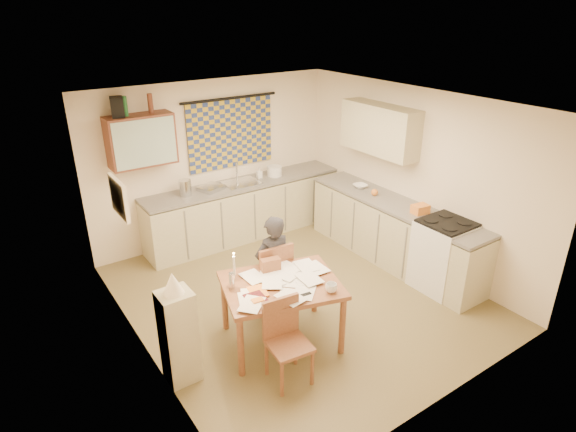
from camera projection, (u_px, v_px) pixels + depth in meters
floor at (297, 296)px, 6.31m from camera, size 4.00×4.50×0.02m
ceiling at (299, 103)px, 5.28m from camera, size 4.00×4.50×0.02m
wall_back at (214, 161)px, 7.50m from camera, size 4.00×0.02×2.50m
wall_front at (453, 293)px, 4.10m from camera, size 4.00×0.02×2.50m
wall_left at (134, 253)px, 4.76m from camera, size 0.02×4.50×2.50m
wall_right at (413, 177)px, 6.84m from camera, size 0.02×4.50×2.50m
window_blind at (231, 134)px, 7.46m from camera, size 1.45×0.03×1.05m
curtain_rod at (230, 98)px, 7.22m from camera, size 1.60×0.04×0.04m
wall_cabinet at (141, 140)px, 6.54m from camera, size 0.90×0.34×0.70m
wall_cabinet_glass at (145, 143)px, 6.41m from camera, size 0.84×0.02×0.64m
upper_cabinet_right at (380, 129)px, 6.92m from camera, size 0.34×1.30×0.70m
framed_print at (119, 198)px, 4.89m from camera, size 0.04×0.50×0.40m
print_canvas at (121, 197)px, 4.91m from camera, size 0.01×0.42×0.32m
counter_back at (245, 210)px, 7.77m from camera, size 3.30×0.62×0.92m
counter_right at (393, 232)px, 7.00m from camera, size 0.62×2.95×0.92m
stove at (443, 255)px, 6.32m from camera, size 0.62×0.62×0.96m
sink at (242, 185)px, 7.57m from camera, size 0.56×0.47×0.10m
tap at (237, 171)px, 7.65m from camera, size 0.04×0.04×0.28m
dish_rack at (211, 188)px, 7.27m from camera, size 0.43×0.40×0.06m
kettle at (185, 188)px, 7.02m from camera, size 0.24×0.24×0.24m
mixing_bowl at (275, 171)px, 7.85m from camera, size 0.31×0.31×0.16m
soap_bottle at (259, 173)px, 7.75m from camera, size 0.09×0.09×0.17m
bowl at (360, 186)px, 7.36m from camera, size 0.24×0.24×0.05m
orange_bag at (420, 209)px, 6.45m from camera, size 0.24×0.19×0.12m
fruit_orange at (375, 192)px, 7.05m from camera, size 0.10×0.10×0.10m
speaker at (117, 107)px, 6.21m from camera, size 0.20×0.23×0.26m
bottle_green at (125, 106)px, 6.27m from camera, size 0.07×0.07×0.26m
bottle_brown at (150, 103)px, 6.44m from camera, size 0.08×0.08×0.26m
dining_table at (281, 312)px, 5.33m from camera, size 1.45×1.25×0.75m
chair_far at (270, 290)px, 5.89m from camera, size 0.46×0.46×0.96m
chair_near at (288, 357)px, 4.82m from camera, size 0.44×0.44×0.88m
person at (273, 267)px, 5.70m from camera, size 0.49×0.34×1.30m
shelf_stand at (179, 337)px, 4.73m from camera, size 0.32×0.30×1.02m
lampshade at (173, 283)px, 4.48m from camera, size 0.20×0.20×0.22m
letter_rack at (270, 265)px, 5.38m from camera, size 0.24×0.14×0.16m
mug at (331, 288)px, 5.01m from camera, size 0.14×0.14×0.10m
magazine at (248, 302)px, 4.83m from camera, size 0.25×0.30×0.02m
book at (250, 294)px, 4.98m from camera, size 0.28×0.32×0.02m
orange_box at (258, 301)px, 4.83m from camera, size 0.13×0.10×0.04m
eyeglasses at (305, 295)px, 4.96m from camera, size 0.13×0.06×0.02m
candle_holder at (232, 281)px, 5.06m from camera, size 0.06×0.06×0.18m
candle at (234, 266)px, 4.95m from camera, size 0.03×0.03×0.22m
candle_flame at (234, 254)px, 4.93m from camera, size 0.02×0.02×0.02m
papers at (286, 281)px, 5.20m from camera, size 1.26×0.89×0.03m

